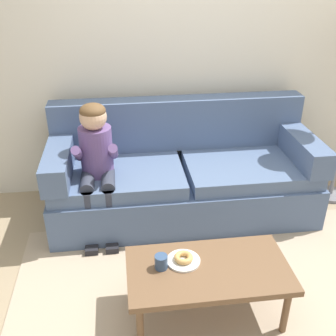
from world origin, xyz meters
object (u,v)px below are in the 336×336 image
object	(u,v)px
person_child	(96,159)
donut	(184,258)
couch	(182,176)
mug	(161,262)
coffee_table	(208,273)

from	to	relation	value
person_child	donut	size ratio (longest dim) A/B	9.18
couch	donut	bearing A→B (deg)	-98.99
donut	mug	world-z (taller)	mug
donut	mug	xyz separation A→B (m)	(-0.14, -0.04, 0.01)
coffee_table	mug	distance (m)	0.30
donut	mug	bearing A→B (deg)	-165.89
couch	mug	size ratio (longest dim) A/B	25.18
couch	coffee_table	distance (m)	1.24
person_child	donut	xyz separation A→B (m)	(0.54, -0.95, -0.25)
person_child	donut	distance (m)	1.12
couch	coffee_table	xyz separation A→B (m)	(-0.04, -1.24, 0.00)
couch	person_child	bearing A→B (deg)	-163.83
person_child	mug	distance (m)	1.09
donut	couch	bearing A→B (deg)	81.01
person_child	mug	bearing A→B (deg)	-68.15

